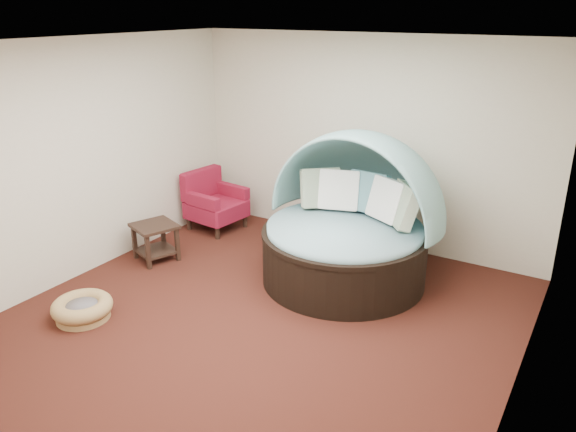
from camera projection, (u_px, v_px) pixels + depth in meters
The scene contains 10 objects.
floor at pixel (263, 318), 5.97m from camera, with size 5.00×5.00×0.00m, color #401912.
wall_back at pixel (365, 142), 7.48m from camera, with size 5.00×5.00×0.00m, color beige.
wall_front at pixel (37, 301), 3.47m from camera, with size 5.00×5.00×0.00m, color beige.
wall_left at pixel (86, 159), 6.68m from camera, with size 5.00×5.00×0.00m, color beige.
wall_right at pixel (535, 246), 4.27m from camera, with size 5.00×5.00×0.00m, color beige.
ceiling at pixel (258, 43), 4.98m from camera, with size 5.00×5.00×0.00m, color white.
canopy_daybed at pixel (350, 213), 6.58m from camera, with size 2.20×2.10×1.79m.
pet_basket at pixel (82, 308), 5.92m from camera, with size 0.74×0.74×0.22m.
red_armchair at pixel (214, 202), 8.26m from camera, with size 0.81×0.81×0.86m.
side_table at pixel (155, 237), 7.23m from camera, with size 0.65×0.65×0.49m.
Camera 1 is at (2.91, -4.32, 3.12)m, focal length 35.00 mm.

